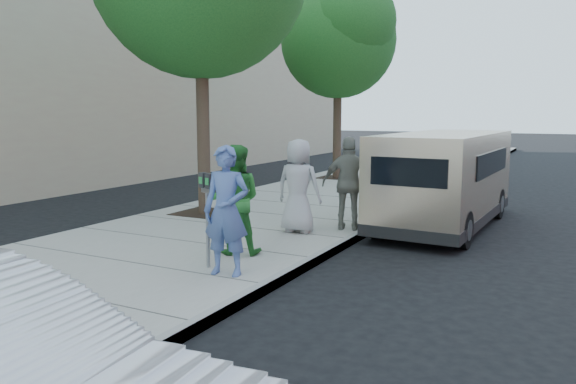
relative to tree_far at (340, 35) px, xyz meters
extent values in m
plane|color=black|center=(2.25, -10.00, -4.88)|extent=(120.00, 120.00, 0.00)
cube|color=gray|center=(1.25, -10.00, -4.81)|extent=(5.00, 60.00, 0.15)
cube|color=gray|center=(3.69, -10.00, -4.81)|extent=(0.12, 60.00, 0.16)
cube|color=black|center=(-0.05, -7.60, -4.73)|extent=(1.20, 1.20, 0.01)
cylinder|color=#38281E|center=(-0.05, -7.60, -2.75)|extent=(0.28, 0.28, 3.96)
cube|color=black|center=(-0.05, 0.00, -4.73)|extent=(1.20, 1.20, 0.01)
cylinder|color=#38281E|center=(-0.05, 0.00, -2.97)|extent=(0.28, 0.28, 3.52)
sphere|color=#1B521D|center=(-0.05, 0.00, -0.17)|extent=(3.80, 3.80, 3.80)
sphere|color=#1B521D|center=(0.55, -0.40, 0.33)|extent=(2.85, 2.85, 2.85)
sphere|color=#1B521D|center=(-0.55, 0.50, 0.13)|extent=(2.66, 2.66, 2.66)
cylinder|color=gray|center=(2.61, -11.19, -4.19)|extent=(0.05, 0.05, 1.09)
cube|color=gray|center=(2.61, -11.19, -3.61)|extent=(0.22, 0.13, 0.08)
cube|color=#2D2D30|center=(2.53, -11.15, -3.47)|extent=(0.14, 0.13, 0.21)
cube|color=#2D2D30|center=(2.69, -11.22, -3.47)|extent=(0.14, 0.13, 0.21)
cube|color=beige|center=(4.85, -6.01, -3.82)|extent=(1.99, 4.86, 1.77)
cube|color=beige|center=(4.96, -3.40, -4.25)|extent=(1.65, 0.56, 0.75)
cube|color=black|center=(4.74, -8.41, -3.51)|extent=(1.33, 0.08, 0.49)
cylinder|color=black|center=(4.14, -4.40, -4.55)|extent=(0.26, 0.68, 0.67)
cylinder|color=black|center=(5.70, -4.47, -4.55)|extent=(0.26, 0.68, 0.67)
cylinder|color=black|center=(3.99, -7.65, -4.55)|extent=(0.26, 0.68, 0.67)
cylinder|color=black|center=(5.55, -7.72, -4.55)|extent=(0.26, 0.68, 0.67)
imported|color=#4C65A2|center=(3.05, -11.36, -3.84)|extent=(0.72, 0.54, 1.79)
imported|color=#27792D|center=(2.52, -10.32, -3.87)|extent=(1.03, 0.93, 1.73)
imported|color=#A6A6A9|center=(2.70, -8.44, -3.86)|extent=(0.88, 0.60, 1.74)
imported|color=gray|center=(3.45, -7.79, -3.85)|extent=(1.12, 0.72, 1.77)
camera|label=1|loc=(7.28, -17.65, -2.50)|focal=35.00mm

